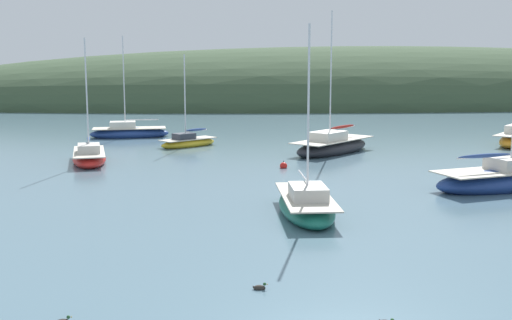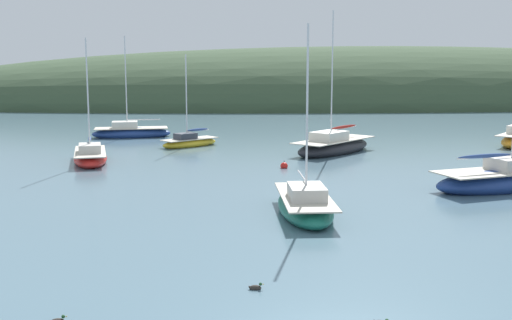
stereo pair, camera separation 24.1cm
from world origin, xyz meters
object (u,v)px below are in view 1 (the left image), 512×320
at_px(sailboat_teal_outer, 332,146).
at_px(mooring_buoy_inner, 284,166).
at_px(sailboat_cream_ketch, 129,132).
at_px(sailboat_blue_center, 306,205).
at_px(sailboat_white_near, 505,179).
at_px(duck_lead, 260,288).
at_px(sailboat_yellow_far, 89,157).
at_px(sailboat_red_portside, 188,142).

xyz_separation_m(sailboat_teal_outer, mooring_buoy_inner, (-4.16, -5.89, -0.33)).
xyz_separation_m(sailboat_cream_ketch, sailboat_blue_center, (10.01, -27.65, -0.00)).
xyz_separation_m(sailboat_white_near, duck_lead, (-13.46, -12.99, -0.41)).
bearing_deg(sailboat_blue_center, sailboat_white_near, 22.20).
xyz_separation_m(sailboat_yellow_far, sailboat_white_near, (21.78, -10.08, 0.09)).
bearing_deg(sailboat_cream_ketch, sailboat_red_portside, -51.29).
bearing_deg(sailboat_teal_outer, sailboat_cream_ketch, 145.01).
relative_size(sailboat_white_near, mooring_buoy_inner, 17.49).
xyz_separation_m(sailboat_blue_center, sailboat_white_near, (10.67, 4.36, 0.08)).
height_order(sailboat_blue_center, mooring_buoy_inner, sailboat_blue_center).
distance_m(sailboat_blue_center, mooring_buoy_inner, 11.43).
relative_size(sailboat_white_near, duck_lead, 22.16).
bearing_deg(sailboat_teal_outer, sailboat_yellow_far, -169.75).
bearing_deg(sailboat_blue_center, sailboat_cream_ketch, 109.90).
relative_size(sailboat_blue_center, duck_lead, 18.67).
xyz_separation_m(sailboat_yellow_far, sailboat_teal_outer, (15.87, 2.87, 0.08)).
relative_size(sailboat_yellow_far, sailboat_teal_outer, 0.80).
height_order(sailboat_cream_ketch, sailboat_teal_outer, sailboat_teal_outer).
bearing_deg(sailboat_yellow_far, sailboat_teal_outer, 10.25).
height_order(sailboat_yellow_far, sailboat_red_portside, sailboat_yellow_far).
relative_size(sailboat_blue_center, mooring_buoy_inner, 14.74).
xyz_separation_m(sailboat_cream_ketch, mooring_buoy_inner, (10.61, -16.23, -0.27)).
xyz_separation_m(sailboat_white_near, mooring_buoy_inner, (-10.07, 7.06, -0.34)).
bearing_deg(sailboat_red_portside, sailboat_cream_ketch, 128.71).
bearing_deg(sailboat_teal_outer, mooring_buoy_inner, -125.22).
bearing_deg(sailboat_yellow_far, mooring_buoy_inner, -14.50).
bearing_deg(mooring_buoy_inner, sailboat_teal_outer, 54.78).
bearing_deg(sailboat_red_portside, duck_lead, -85.58).
bearing_deg(duck_lead, sailboat_teal_outer, 73.77).
bearing_deg(sailboat_red_portside, sailboat_blue_center, -76.64).
distance_m(sailboat_red_portside, sailboat_white_near, 23.34).
height_order(sailboat_cream_ketch, sailboat_red_portside, sailboat_cream_ketch).
height_order(sailboat_blue_center, sailboat_teal_outer, sailboat_teal_outer).
xyz_separation_m(sailboat_cream_ketch, sailboat_red_portside, (4.89, -6.10, -0.07)).
relative_size(mooring_buoy_inner, duck_lead, 1.27).
bearing_deg(sailboat_white_near, sailboat_cream_ketch, 131.61).
height_order(sailboat_yellow_far, sailboat_teal_outer, sailboat_teal_outer).
height_order(mooring_buoy_inner, duck_lead, mooring_buoy_inner).
xyz_separation_m(sailboat_yellow_far, sailboat_red_portside, (5.99, 7.10, -0.05)).
xyz_separation_m(sailboat_yellow_far, mooring_buoy_inner, (11.71, -3.03, -0.25)).
height_order(sailboat_yellow_far, sailboat_white_near, sailboat_white_near).
xyz_separation_m(sailboat_teal_outer, sailboat_white_near, (5.91, -12.95, 0.01)).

